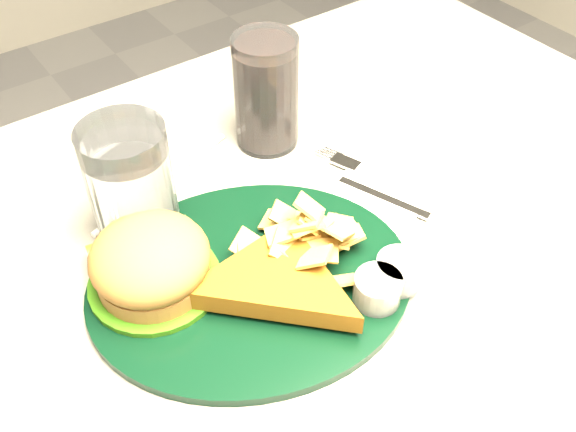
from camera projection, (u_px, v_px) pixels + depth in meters
name	position (u px, v px, depth m)	size (l,w,h in m)	color
dinner_plate	(250.00, 259.00, 0.61)	(0.32, 0.27, 0.07)	black
water_glass	(131.00, 185.00, 0.64)	(0.09, 0.09, 0.14)	white
cola_glass	(266.00, 93.00, 0.75)	(0.08, 0.08, 0.14)	black
fork_napkin	(378.00, 194.00, 0.72)	(0.11, 0.15, 0.01)	white
wrapped_straw	(163.00, 182.00, 0.74)	(0.21, 0.07, 0.01)	white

